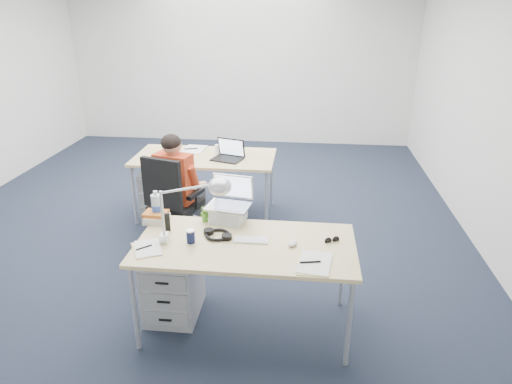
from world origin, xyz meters
TOP-DOWN VIEW (x-y plane):
  - floor at (0.00, 0.00)m, footprint 7.00×7.00m
  - room at (0.00, 0.00)m, footprint 6.02×7.02m
  - desk_near at (0.78, -1.68)m, footprint 1.60×0.80m
  - desk_far at (0.04, 0.31)m, footprint 1.60×0.80m
  - office_chair at (-0.10, -0.51)m, footprint 0.80×0.80m
  - seated_person at (-0.06, -0.35)m, footprint 0.47×0.69m
  - drawer_pedestal_near at (0.18, -1.59)m, footprint 0.40×0.50m
  - drawer_pedestal_far at (-0.49, 0.27)m, footprint 0.40×0.50m
  - silver_laptop at (0.60, -1.33)m, footprint 0.37×0.31m
  - wireless_keyboard at (0.82, -1.64)m, footprint 0.26×0.11m
  - computer_mouse at (1.13, -1.68)m, footprint 0.09×0.11m
  - headphones at (0.56, -1.60)m, footprint 0.30×0.27m
  - can_koozie at (0.38, -1.71)m, footprint 0.07×0.07m
  - water_bottle at (0.03, -1.39)m, footprint 0.09×0.09m
  - bear_figurine at (0.41, -1.36)m, footprint 0.08×0.07m
  - book_stack at (0.03, -1.42)m, footprint 0.20×0.16m
  - cordless_phone at (0.17, -1.55)m, footprint 0.05×0.04m
  - papers_left at (0.09, -1.85)m, footprint 0.27×0.31m
  - papers_right at (1.27, -1.92)m, footprint 0.24×0.32m
  - sunglasses at (1.41, -1.59)m, footprint 0.13×0.10m
  - desk_lamp at (0.35, -1.72)m, footprint 0.48×0.18m
  - dark_laptop at (0.32, 0.20)m, footprint 0.41×0.40m
  - far_cup at (0.18, 0.42)m, footprint 0.10×0.10m
  - far_papers at (-0.14, 0.52)m, footprint 0.24×0.34m

SIDE VIEW (x-z plane):
  - floor at x=0.00m, z-range 0.00..0.00m
  - drawer_pedestal_near at x=0.18m, z-range 0.00..0.55m
  - drawer_pedestal_far at x=-0.49m, z-range 0.00..0.55m
  - office_chair at x=-0.10m, z-range -0.22..0.80m
  - seated_person at x=-0.06m, z-range 0.01..1.19m
  - desk_near at x=0.78m, z-range 0.32..1.05m
  - desk_far at x=0.04m, z-range 0.32..1.05m
  - papers_left at x=0.09m, z-range 0.73..0.74m
  - far_papers at x=-0.14m, z-range 0.73..0.74m
  - papers_right at x=1.27m, z-range 0.73..0.74m
  - wireless_keyboard at x=0.82m, z-range 0.73..0.74m
  - sunglasses at x=1.41m, z-range 0.73..0.76m
  - computer_mouse at x=1.13m, z-range 0.73..0.76m
  - headphones at x=0.56m, z-range 0.73..0.77m
  - book_stack at x=0.03m, z-range 0.73..0.82m
  - can_koozie at x=0.38m, z-range 0.73..0.83m
  - far_cup at x=0.18m, z-range 0.73..0.84m
  - bear_figurine at x=0.41m, z-range 0.73..0.86m
  - cordless_phone at x=0.17m, z-range 0.73..0.88m
  - dark_laptop at x=0.32m, z-range 0.73..0.97m
  - water_bottle at x=0.03m, z-range 0.73..0.99m
  - silver_laptop at x=0.60m, z-range 0.73..1.08m
  - desk_lamp at x=0.35m, z-range 0.73..1.27m
  - room at x=0.00m, z-range 0.31..3.12m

